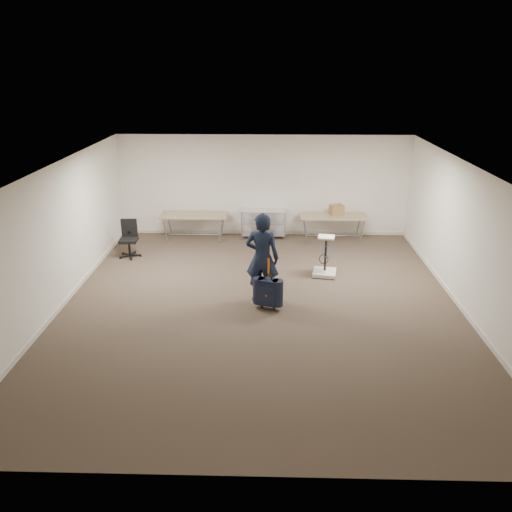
{
  "coord_description": "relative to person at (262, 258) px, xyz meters",
  "views": [
    {
      "loc": [
        0.15,
        -9.08,
        4.62
      ],
      "look_at": [
        -0.11,
        0.3,
        0.95
      ],
      "focal_mm": 35.0,
      "sensor_mm": 36.0,
      "label": 1
    }
  ],
  "objects": [
    {
      "name": "ground",
      "position": [
        -0.02,
        -0.24,
        -0.94
      ],
      "size": [
        9.0,
        9.0,
        0.0
      ],
      "primitive_type": "plane",
      "color": "#433628",
      "rests_on": "ground"
    },
    {
      "name": "office_chair",
      "position": [
        -3.39,
        2.41,
        -0.65
      ],
      "size": [
        0.57,
        0.57,
        0.94
      ],
      "color": "black",
      "rests_on": "ground"
    },
    {
      "name": "cardboard_box",
      "position": [
        1.97,
        3.81,
        -0.08
      ],
      "size": [
        0.42,
        0.36,
        0.27
      ],
      "primitive_type": "cube",
      "rotation": [
        0.0,
        0.0,
        0.31
      ],
      "color": "#9A7447",
      "rests_on": "folding_table_right"
    },
    {
      "name": "folding_table_right",
      "position": [
        1.88,
        3.71,
        -0.26
      ],
      "size": [
        1.8,
        0.75,
        0.73
      ],
      "color": "tan",
      "rests_on": "ground"
    },
    {
      "name": "person",
      "position": [
        0.0,
        0.0,
        0.0
      ],
      "size": [
        0.75,
        0.56,
        1.88
      ],
      "primitive_type": "imported",
      "rotation": [
        0.0,
        0.0,
        2.96
      ],
      "color": "black",
      "rests_on": "ground"
    },
    {
      "name": "equipment_cart",
      "position": [
        1.43,
        1.33,
        -0.69
      ],
      "size": [
        0.6,
        0.6,
        0.95
      ],
      "color": "beige",
      "rests_on": "ground"
    },
    {
      "name": "folding_table_left",
      "position": [
        -1.92,
        3.71,
        -0.26
      ],
      "size": [
        1.8,
        0.75,
        0.73
      ],
      "color": "tan",
      "rests_on": "ground"
    },
    {
      "name": "suitcase",
      "position": [
        0.12,
        -0.39,
        -0.57
      ],
      "size": [
        0.44,
        0.33,
        1.08
      ],
      "color": "black",
      "rests_on": "ground"
    },
    {
      "name": "room_shell",
      "position": [
        -0.02,
        1.14,
        -0.89
      ],
      "size": [
        8.0,
        9.0,
        9.0
      ],
      "color": "white",
      "rests_on": "ground"
    },
    {
      "name": "wire_shelf",
      "position": [
        -0.02,
        3.96,
        -0.5
      ],
      "size": [
        1.22,
        0.47,
        0.8
      ],
      "color": "silver",
      "rests_on": "ground"
    }
  ]
}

